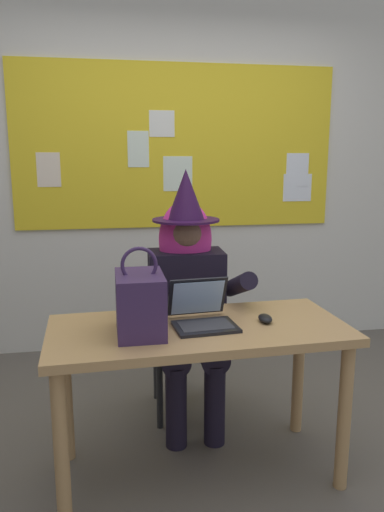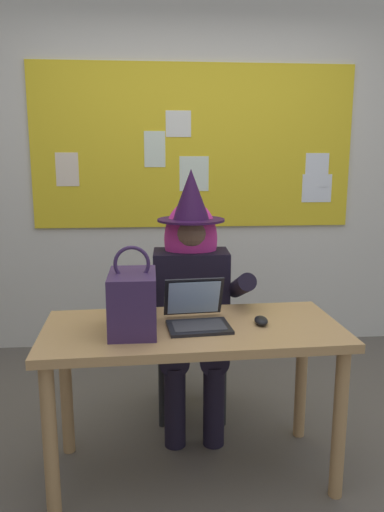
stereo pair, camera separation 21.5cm
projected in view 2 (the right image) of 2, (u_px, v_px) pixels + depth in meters
ground_plane at (224, 470)px, 2.34m from camera, size 24.00×24.00×0.00m
wall_back_bulletin at (193, 159)px, 3.71m from camera, size 6.28×1.88×2.89m
desk_main at (193, 348)px, 2.21m from camera, size 1.35×0.66×0.73m
chair_at_desk at (191, 326)px, 2.89m from camera, size 0.44×0.44×0.89m
person_costumed at (192, 285)px, 2.71m from camera, size 0.61×0.66×1.41m
laptop at (197, 315)px, 2.20m from camera, size 0.30×0.30×0.20m
computer_mouse at (261, 321)px, 2.21m from camera, size 0.07×0.11×0.03m
handbag at (133, 301)px, 2.10m from camera, size 0.20×0.30×0.38m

